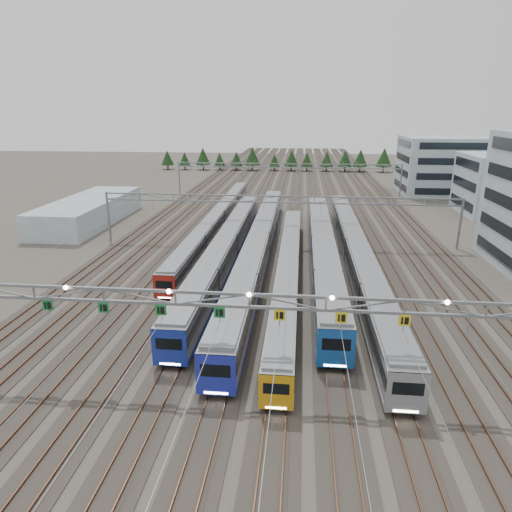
# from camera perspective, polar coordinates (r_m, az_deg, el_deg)

# --- Properties ---
(ground) EXTENTS (400.00, 400.00, 0.00)m
(ground) POSITION_cam_1_polar(r_m,az_deg,el_deg) (37.32, -0.78, -15.95)
(ground) COLOR #47423A
(ground) RESTS_ON ground
(track_bed) EXTENTS (54.00, 260.00, 5.42)m
(track_bed) POSITION_cam_1_polar(r_m,az_deg,el_deg) (132.26, 4.16, 9.44)
(track_bed) COLOR #2D2823
(track_bed) RESTS_ON ground
(train_a) EXTENTS (2.55, 66.52, 3.32)m
(train_a) POSITION_cam_1_polar(r_m,az_deg,el_deg) (82.49, -4.81, 4.59)
(train_a) COLOR black
(train_a) RESTS_ON ground
(train_b) EXTENTS (2.98, 59.26, 3.88)m
(train_b) POSITION_cam_1_polar(r_m,az_deg,el_deg) (65.20, -3.63, 1.28)
(train_b) COLOR black
(train_b) RESTS_ON ground
(train_c) EXTENTS (3.04, 68.72, 3.96)m
(train_c) POSITION_cam_1_polar(r_m,az_deg,el_deg) (65.70, 0.40, 1.48)
(train_c) COLOR black
(train_c) RESTS_ON ground
(train_d) EXTENTS (2.53, 53.45, 3.28)m
(train_d) POSITION_cam_1_polar(r_m,az_deg,el_deg) (57.17, 4.07, -1.46)
(train_d) COLOR black
(train_d) RESTS_ON ground
(train_e) EXTENTS (3.13, 56.70, 4.08)m
(train_e) POSITION_cam_1_polar(r_m,az_deg,el_deg) (64.21, 8.31, 0.95)
(train_e) COLOR black
(train_e) RESTS_ON ground
(train_f) EXTENTS (2.92, 66.23, 3.80)m
(train_f) POSITION_cam_1_polar(r_m,az_deg,el_deg) (64.00, 12.35, 0.53)
(train_f) COLOR black
(train_f) RESTS_ON ground
(gantry_near) EXTENTS (56.36, 0.61, 8.08)m
(gantry_near) POSITION_cam_1_polar(r_m,az_deg,el_deg) (33.79, -0.93, -6.02)
(gantry_near) COLOR gray
(gantry_near) RESTS_ON ground
(gantry_mid) EXTENTS (56.36, 0.36, 8.00)m
(gantry_mid) POSITION_cam_1_polar(r_m,az_deg,el_deg) (72.34, 2.79, 6.38)
(gantry_mid) COLOR gray
(gantry_mid) RESTS_ON ground
(gantry_far) EXTENTS (56.36, 0.36, 8.00)m
(gantry_far) POSITION_cam_1_polar(r_m,az_deg,el_deg) (116.75, 3.99, 10.75)
(gantry_far) COLOR gray
(gantry_far) RESTS_ON ground
(depot_bldg_mid) EXTENTS (14.00, 16.00, 12.10)m
(depot_bldg_mid) POSITION_cam_1_polar(r_m,az_deg,el_deg) (106.72, 28.14, 7.85)
(depot_bldg_mid) COLOR #91A2AD
(depot_bldg_mid) RESTS_ON ground
(depot_bldg_north) EXTENTS (22.00, 18.00, 14.23)m
(depot_bldg_north) POSITION_cam_1_polar(r_m,az_deg,el_deg) (127.71, 22.70, 10.38)
(depot_bldg_north) COLOR #91A2AD
(depot_bldg_north) RESTS_ON ground
(west_shed) EXTENTS (10.00, 30.00, 4.54)m
(west_shed) POSITION_cam_1_polar(r_m,az_deg,el_deg) (93.25, -20.14, 5.33)
(west_shed) COLOR #91A2AD
(west_shed) RESTS_ON ground
(treeline) EXTENTS (93.80, 5.60, 7.02)m
(treeline) POSITION_cam_1_polar(r_m,az_deg,el_deg) (163.95, 4.21, 12.03)
(treeline) COLOR #332114
(treeline) RESTS_ON ground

